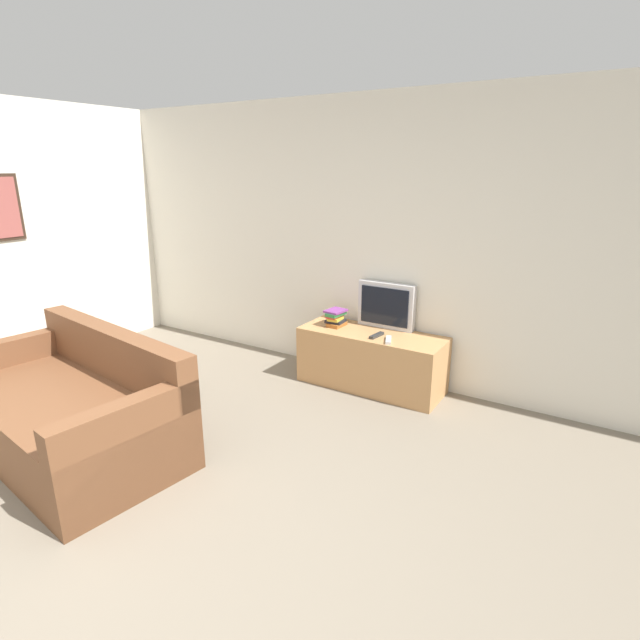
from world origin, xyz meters
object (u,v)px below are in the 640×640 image
object	(u,v)px
television	(386,305)
book_stack	(336,318)
tv_stand	(371,360)
remote_on_stand	(377,335)
couch	(72,412)
remote_secondary	(388,340)

from	to	relation	value
television	book_stack	size ratio (longest dim) A/B	2.49
television	book_stack	xyz separation A→B (m)	(-0.42, -0.20, -0.14)
tv_stand	remote_on_stand	bearing A→B (deg)	-43.81
book_stack	remote_on_stand	xyz separation A→B (m)	(0.47, -0.09, -0.07)
television	couch	distance (m)	2.73
remote_secondary	tv_stand	bearing A→B (deg)	148.66
remote_secondary	couch	bearing A→B (deg)	-129.15
book_stack	remote_on_stand	distance (m)	0.48
tv_stand	television	size ratio (longest dim) A/B	2.44
remote_on_stand	remote_secondary	xyz separation A→B (m)	(0.14, -0.06, 0.00)
tv_stand	book_stack	bearing A→B (deg)	179.26
book_stack	remote_on_stand	world-z (taller)	book_stack
television	couch	xyz separation A→B (m)	(-1.41, -2.30, -0.46)
tv_stand	couch	distance (m)	2.50
tv_stand	couch	xyz separation A→B (m)	(-1.37, -2.09, 0.02)
tv_stand	remote_secondary	distance (m)	0.38
tv_stand	couch	size ratio (longest dim) A/B	0.67
tv_stand	couch	world-z (taller)	couch
book_stack	remote_secondary	size ratio (longest dim) A/B	1.17
tv_stand	television	xyz separation A→B (m)	(0.04, 0.20, 0.48)
book_stack	remote_on_stand	size ratio (longest dim) A/B	1.18
television	remote_on_stand	world-z (taller)	television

